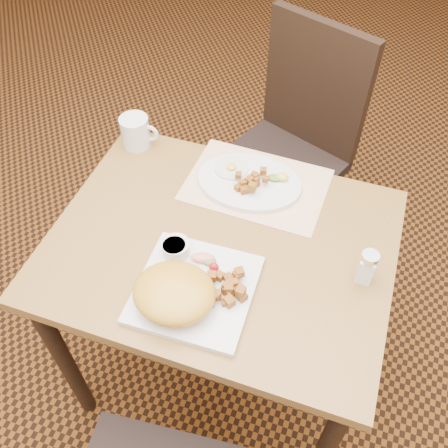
% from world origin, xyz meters
% --- Properties ---
extents(ground, '(8.00, 8.00, 0.00)m').
position_xyz_m(ground, '(0.00, 0.00, 0.00)').
color(ground, black).
rests_on(ground, ground).
extents(table, '(0.90, 0.70, 0.75)m').
position_xyz_m(table, '(0.00, 0.00, 0.64)').
color(table, olive).
rests_on(table, ground).
extents(chair_far, '(0.55, 0.56, 0.97)m').
position_xyz_m(chair_far, '(0.04, 0.72, 0.54)').
color(chair_far, black).
rests_on(chair_far, ground).
extents(placemat, '(0.41, 0.29, 0.00)m').
position_xyz_m(placemat, '(0.03, 0.23, 0.75)').
color(placemat, white).
rests_on(placemat, table).
extents(plate_square, '(0.29, 0.29, 0.02)m').
position_xyz_m(plate_square, '(-0.01, -0.16, 0.76)').
color(plate_square, silver).
rests_on(plate_square, table).
extents(plate_oval, '(0.31, 0.24, 0.02)m').
position_xyz_m(plate_oval, '(0.01, 0.23, 0.76)').
color(plate_oval, silver).
rests_on(plate_oval, placemat).
extents(hollandaise_mound, '(0.20, 0.18, 0.07)m').
position_xyz_m(hollandaise_mound, '(-0.04, -0.21, 0.80)').
color(hollandaise_mound, gold).
rests_on(hollandaise_mound, plate_square).
extents(ramekin, '(0.07, 0.07, 0.04)m').
position_xyz_m(ramekin, '(-0.09, -0.08, 0.79)').
color(ramekin, silver).
rests_on(ramekin, plate_square).
extents(garnish_sq, '(0.08, 0.05, 0.03)m').
position_xyz_m(garnish_sq, '(-0.01, -0.09, 0.78)').
color(garnish_sq, '#387223').
rests_on(garnish_sq, plate_square).
extents(fried_egg, '(0.10, 0.10, 0.02)m').
position_xyz_m(fried_egg, '(-0.06, 0.26, 0.77)').
color(fried_egg, white).
rests_on(fried_egg, plate_oval).
extents(garnish_ov, '(0.06, 0.04, 0.02)m').
position_xyz_m(garnish_ov, '(0.09, 0.26, 0.78)').
color(garnish_ov, '#387223').
rests_on(garnish_ov, plate_oval).
extents(salt_shaker, '(0.04, 0.04, 0.10)m').
position_xyz_m(salt_shaker, '(0.37, 0.01, 0.80)').
color(salt_shaker, white).
rests_on(salt_shaker, table).
extents(coffee_mug, '(0.12, 0.09, 0.10)m').
position_xyz_m(coffee_mug, '(-0.38, 0.29, 0.80)').
color(coffee_mug, silver).
rests_on(coffee_mug, table).
extents(home_fries_sq, '(0.11, 0.12, 0.04)m').
position_xyz_m(home_fries_sq, '(0.07, -0.15, 0.78)').
color(home_fries_sq, '#995918').
rests_on(home_fries_sq, plate_square).
extents(home_fries_ov, '(0.10, 0.10, 0.04)m').
position_xyz_m(home_fries_ov, '(0.02, 0.21, 0.79)').
color(home_fries_ov, '#995918').
rests_on(home_fries_ov, plate_oval).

